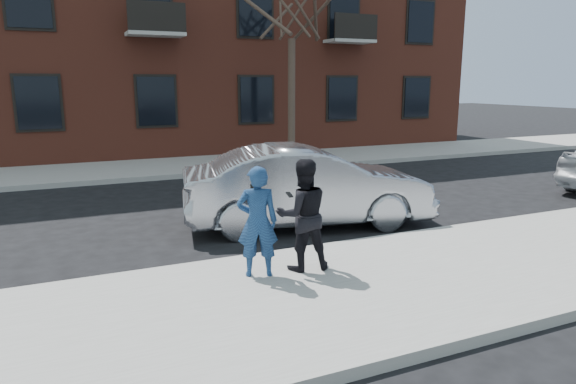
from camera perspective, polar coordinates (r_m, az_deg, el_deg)
name	(u,v)px	position (r m, az deg, el deg)	size (l,w,h in m)	color
ground	(324,294)	(7.26, 4.04, -11.21)	(100.00, 100.00, 0.00)	black
near_sidewalk	(333,295)	(7.03, 5.03, -11.37)	(50.00, 3.50, 0.15)	gray
near_curb	(280,255)	(8.53, -0.88, -7.00)	(50.00, 0.10, 0.15)	#999691
far_sidewalk	(166,167)	(17.63, -13.41, 2.67)	(50.00, 3.50, 0.15)	gray
far_curb	(177,176)	(15.89, -12.18, 1.71)	(50.00, 0.10, 0.15)	#999691
apartment_building	(175,6)	(24.64, -12.46, 19.52)	(24.30, 10.30, 12.30)	brown
street_tree	(292,3)	(18.72, 0.41, 20.28)	(3.60, 3.60, 6.80)	#3C2C23
silver_sedan	(308,186)	(10.32, 2.19, 0.62)	(1.72, 4.95, 1.63)	#999BA3
man_hoodie	(257,222)	(7.24, -3.42, -3.31)	(0.67, 0.57, 1.59)	navy
man_peacoat	(303,215)	(7.49, 1.64, -2.55)	(0.89, 0.74, 1.65)	black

